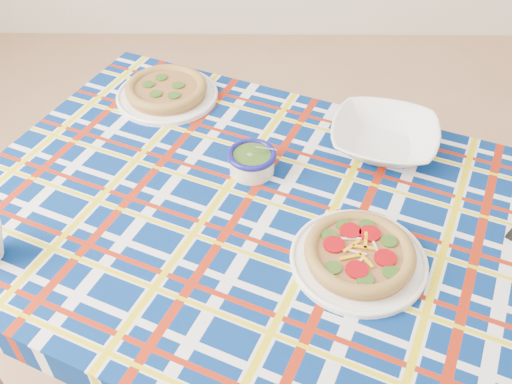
# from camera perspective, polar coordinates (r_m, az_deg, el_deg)

# --- Properties ---
(floor) EXTENTS (4.00, 4.00, 0.00)m
(floor) POSITION_cam_1_polar(r_m,az_deg,el_deg) (1.78, 6.63, -15.81)
(floor) COLOR #AA7A57
(floor) RESTS_ON ground
(dining_table) EXTENTS (1.66, 1.39, 0.67)m
(dining_table) POSITION_cam_1_polar(r_m,az_deg,el_deg) (1.23, 3.70, -5.47)
(dining_table) COLOR brown
(dining_table) RESTS_ON floor
(tablecloth) EXTENTS (1.69, 1.42, 0.09)m
(tablecloth) POSITION_cam_1_polar(r_m,az_deg,el_deg) (1.21, 3.75, -4.78)
(tablecloth) COLOR navy
(tablecloth) RESTS_ON dining_table
(main_focaccia_plate) EXTENTS (0.37, 0.37, 0.05)m
(main_focaccia_plate) POSITION_cam_1_polar(r_m,az_deg,el_deg) (1.11, 10.32, -6.03)
(main_focaccia_plate) COLOR #905B33
(main_focaccia_plate) RESTS_ON tablecloth
(pesto_bowl) EXTENTS (0.14, 0.14, 0.07)m
(pesto_bowl) POSITION_cam_1_polar(r_m,az_deg,el_deg) (1.28, -0.41, 3.25)
(pesto_bowl) COLOR #213F11
(pesto_bowl) RESTS_ON tablecloth
(serving_bowl) EXTENTS (0.31, 0.31, 0.06)m
(serving_bowl) POSITION_cam_1_polar(r_m,az_deg,el_deg) (1.38, 12.69, 5.31)
(serving_bowl) COLOR white
(serving_bowl) RESTS_ON tablecloth
(second_focaccia_plate) EXTENTS (0.38, 0.38, 0.05)m
(second_focaccia_plate) POSITION_cam_1_polar(r_m,az_deg,el_deg) (1.54, -8.94, 10.10)
(second_focaccia_plate) COLOR #905B33
(second_focaccia_plate) RESTS_ON tablecloth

